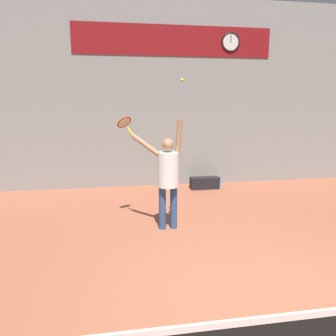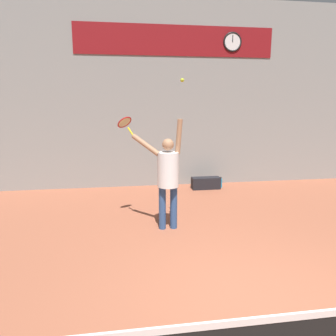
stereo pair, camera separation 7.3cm
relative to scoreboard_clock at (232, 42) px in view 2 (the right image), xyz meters
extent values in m
plane|color=#9E563D|center=(-1.53, -5.85, -3.90)|extent=(18.00, 18.00, 0.00)
cube|color=gray|center=(-1.53, 0.08, -1.40)|extent=(18.00, 0.10, 5.00)
cube|color=maroon|center=(-1.53, 0.02, 0.00)|extent=(5.29, 0.02, 0.78)
cylinder|color=white|center=(0.00, 0.00, 0.00)|extent=(0.47, 0.02, 0.47)
torus|color=black|center=(0.00, 0.00, 0.00)|extent=(0.52, 0.05, 0.52)
cube|color=black|center=(0.00, -0.01, 0.08)|extent=(0.02, 0.01, 0.19)
cylinder|color=#2D4C7F|center=(-2.36, -3.21, -3.50)|extent=(0.13, 0.13, 0.80)
cylinder|color=#2D4C7F|center=(-2.15, -3.21, -3.50)|extent=(0.13, 0.13, 0.80)
cylinder|color=white|center=(-2.25, -3.21, -2.78)|extent=(0.38, 0.38, 0.63)
sphere|color=tan|center=(-2.25, -3.21, -2.33)|extent=(0.21, 0.21, 0.21)
cylinder|color=tan|center=(-2.06, -3.23, -2.19)|extent=(0.16, 0.16, 0.62)
cylinder|color=tan|center=(-2.63, -3.04, -2.35)|extent=(0.51, 0.44, 0.38)
cylinder|color=yellow|center=(-2.89, -2.81, -2.13)|extent=(0.13, 0.15, 0.17)
torus|color=red|center=(-3.00, -2.68, -1.96)|extent=(0.36, 0.35, 0.22)
cylinder|color=beige|center=(-3.00, -2.68, -1.96)|extent=(0.30, 0.29, 0.18)
sphere|color=#CCDB2D|center=(-2.02, -3.31, -1.23)|extent=(0.07, 0.07, 0.07)
cylinder|color=#198CCC|center=(-0.36, -0.49, -3.77)|extent=(0.08, 0.08, 0.26)
cylinder|color=black|center=(-0.36, -0.49, -3.62)|extent=(0.04, 0.04, 0.04)
cube|color=black|center=(-0.80, -0.56, -3.74)|extent=(0.77, 0.28, 0.32)
camera|label=1|loc=(-3.21, -8.90, -1.59)|focal=35.00mm
camera|label=2|loc=(-3.14, -8.91, -1.59)|focal=35.00mm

